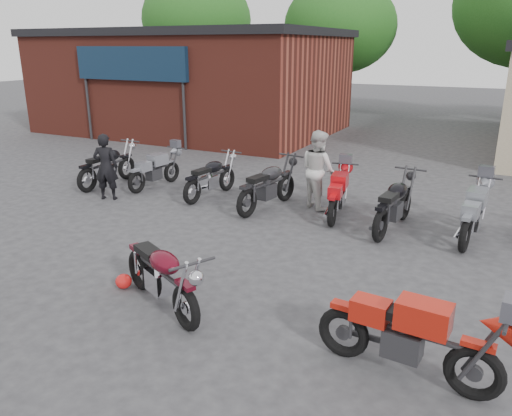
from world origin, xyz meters
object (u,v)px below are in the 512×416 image
at_px(vintage_motorcycle, 161,272).
at_px(sportbike, 411,332).
at_px(row_bike_2, 211,175).
at_px(row_bike_1, 155,168).
at_px(person_dark, 106,167).
at_px(row_bike_4, 338,192).
at_px(row_bike_5, 395,201).
at_px(row_bike_3, 268,183).
at_px(row_bike_0, 108,164).
at_px(row_bike_6, 474,210).
at_px(person_light, 318,170).
at_px(helmet, 124,281).

bearing_deg(vintage_motorcycle, sportbike, 26.23).
bearing_deg(row_bike_2, row_bike_1, 92.61).
bearing_deg(person_dark, vintage_motorcycle, 117.75).
height_order(sportbike, row_bike_4, sportbike).
xyz_separation_m(row_bike_1, row_bike_5, (6.38, -0.40, 0.09)).
relative_size(vintage_motorcycle, row_bike_5, 0.96).
distance_m(row_bike_1, row_bike_3, 3.49).
relative_size(person_dark, row_bike_0, 0.79).
xyz_separation_m(row_bike_1, row_bike_6, (7.88, -0.24, 0.06)).
xyz_separation_m(vintage_motorcycle, person_dark, (-4.53, 3.79, 0.23)).
bearing_deg(sportbike, vintage_motorcycle, -175.11).
bearing_deg(row_bike_1, row_bike_0, 113.84).
relative_size(row_bike_2, row_bike_5, 0.92).
xyz_separation_m(row_bike_3, row_bike_4, (1.61, 0.23, -0.06)).
height_order(vintage_motorcycle, row_bike_3, row_bike_3).
distance_m(person_light, row_bike_5, 2.07).
distance_m(helmet, row_bike_3, 4.70).
bearing_deg(sportbike, person_dark, 159.53).
bearing_deg(row_bike_6, row_bike_4, 91.70).
bearing_deg(sportbike, row_bike_6, 91.68).
relative_size(person_light, row_bike_0, 0.88).
distance_m(helmet, person_dark, 5.09).
distance_m(vintage_motorcycle, row_bike_4, 5.21).
bearing_deg(row_bike_0, person_light, -82.29).
relative_size(person_dark, row_bike_6, 0.80).
bearing_deg(row_bike_5, sportbike, -160.25).
height_order(sportbike, row_bike_3, row_bike_3).
height_order(helmet, row_bike_6, row_bike_6).
relative_size(vintage_motorcycle, person_dark, 1.25).
distance_m(row_bike_4, row_bike_5, 1.34).
bearing_deg(helmet, person_light, 76.68).
distance_m(row_bike_3, row_bike_5, 2.90).
xyz_separation_m(row_bike_3, row_bike_5, (2.90, -0.10, -0.00)).
height_order(helmet, row_bike_2, row_bike_2).
bearing_deg(row_bike_5, person_dark, 104.14).
height_order(row_bike_2, row_bike_5, row_bike_5).
xyz_separation_m(row_bike_2, row_bike_3, (1.68, -0.20, 0.05)).
xyz_separation_m(person_light, row_bike_1, (-4.46, -0.31, -0.38)).
relative_size(helmet, row_bike_1, 0.14).
bearing_deg(vintage_motorcycle, row_bike_3, 124.10).
bearing_deg(person_dark, row_bike_5, 166.17).
xyz_separation_m(vintage_motorcycle, sportbike, (3.44, -0.00, 0.00)).
bearing_deg(person_dark, row_bike_1, -127.46).
xyz_separation_m(sportbike, helmet, (-4.39, 0.24, -0.48)).
height_order(row_bike_3, row_bike_6, row_bike_3).
xyz_separation_m(sportbike, person_light, (-3.14, 5.52, 0.32)).
height_order(person_dark, row_bike_4, person_dark).
distance_m(person_dark, row_bike_3, 4.02).
distance_m(row_bike_0, row_bike_3, 4.74).
height_order(row_bike_0, row_bike_2, row_bike_0).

